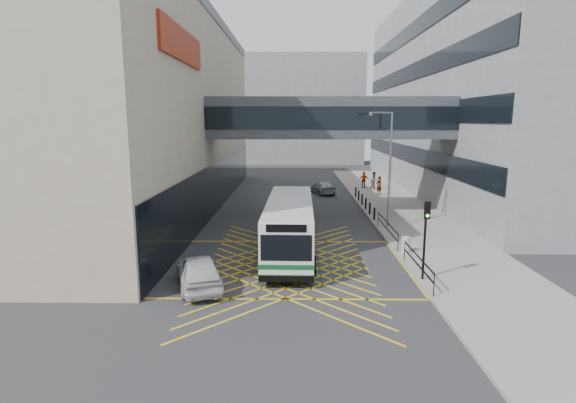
{
  "coord_description": "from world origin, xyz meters",
  "views": [
    {
      "loc": [
        0.33,
        -22.2,
        7.38
      ],
      "look_at": [
        0.0,
        4.0,
        2.6
      ],
      "focal_mm": 28.0,
      "sensor_mm": 36.0,
      "label": 1
    }
  ],
  "objects_px": {
    "pedestrian_a": "(379,186)",
    "pedestrian_c": "(364,180)",
    "car_white": "(199,271)",
    "car_dark": "(294,208)",
    "litter_bin": "(406,245)",
    "street_lamp": "(388,162)",
    "car_silver": "(322,187)",
    "traffic_light": "(426,229)",
    "bus": "(290,225)",
    "pedestrian_b": "(374,180)"
  },
  "relations": [
    {
      "from": "litter_bin",
      "to": "pedestrian_c",
      "type": "bearing_deg",
      "value": 86.74
    },
    {
      "from": "car_silver",
      "to": "street_lamp",
      "type": "distance_m",
      "value": 15.74
    },
    {
      "from": "car_silver",
      "to": "pedestrian_c",
      "type": "distance_m",
      "value": 5.46
    },
    {
      "from": "car_dark",
      "to": "bus",
      "type": "bearing_deg",
      "value": 86.53
    },
    {
      "from": "traffic_light",
      "to": "car_dark",
      "type": "bearing_deg",
      "value": 115.49
    },
    {
      "from": "pedestrian_b",
      "to": "bus",
      "type": "bearing_deg",
      "value": -141.55
    },
    {
      "from": "car_silver",
      "to": "traffic_light",
      "type": "xyz_separation_m",
      "value": [
        3.02,
        -25.31,
        1.89
      ]
    },
    {
      "from": "pedestrian_a",
      "to": "pedestrian_c",
      "type": "height_order",
      "value": "pedestrian_a"
    },
    {
      "from": "bus",
      "to": "street_lamp",
      "type": "xyz_separation_m",
      "value": [
        6.53,
        5.84,
        2.94
      ]
    },
    {
      "from": "litter_bin",
      "to": "pedestrian_a",
      "type": "relative_size",
      "value": 0.47
    },
    {
      "from": "street_lamp",
      "to": "bus",
      "type": "bearing_deg",
      "value": -154.5
    },
    {
      "from": "car_white",
      "to": "pedestrian_a",
      "type": "relative_size",
      "value": 2.63
    },
    {
      "from": "litter_bin",
      "to": "street_lamp",
      "type": "bearing_deg",
      "value": 88.91
    },
    {
      "from": "bus",
      "to": "street_lamp",
      "type": "relative_size",
      "value": 1.4
    },
    {
      "from": "pedestrian_a",
      "to": "street_lamp",
      "type": "bearing_deg",
      "value": 47.66
    },
    {
      "from": "car_dark",
      "to": "pedestrian_c",
      "type": "relative_size",
      "value": 2.82
    },
    {
      "from": "litter_bin",
      "to": "pedestrian_c",
      "type": "height_order",
      "value": "pedestrian_c"
    },
    {
      "from": "bus",
      "to": "litter_bin",
      "type": "height_order",
      "value": "bus"
    },
    {
      "from": "litter_bin",
      "to": "pedestrian_a",
      "type": "height_order",
      "value": "pedestrian_a"
    },
    {
      "from": "car_dark",
      "to": "pedestrian_a",
      "type": "bearing_deg",
      "value": -132.19
    },
    {
      "from": "pedestrian_b",
      "to": "car_dark",
      "type": "bearing_deg",
      "value": -152.72
    },
    {
      "from": "car_dark",
      "to": "pedestrian_c",
      "type": "bearing_deg",
      "value": -119.57
    },
    {
      "from": "litter_bin",
      "to": "pedestrian_a",
      "type": "bearing_deg",
      "value": 83.75
    },
    {
      "from": "traffic_light",
      "to": "car_silver",
      "type": "bearing_deg",
      "value": 99.55
    },
    {
      "from": "bus",
      "to": "car_silver",
      "type": "relative_size",
      "value": 2.6
    },
    {
      "from": "street_lamp",
      "to": "pedestrian_c",
      "type": "height_order",
      "value": "street_lamp"
    },
    {
      "from": "car_silver",
      "to": "litter_bin",
      "type": "bearing_deg",
      "value": 81.48
    },
    {
      "from": "pedestrian_b",
      "to": "traffic_light",
      "type": "bearing_deg",
      "value": -126.03
    },
    {
      "from": "traffic_light",
      "to": "litter_bin",
      "type": "bearing_deg",
      "value": 89.37
    },
    {
      "from": "car_white",
      "to": "street_lamp",
      "type": "height_order",
      "value": "street_lamp"
    },
    {
      "from": "street_lamp",
      "to": "pedestrian_a",
      "type": "bearing_deg",
      "value": 65.09
    },
    {
      "from": "litter_bin",
      "to": "car_dark",
      "type": "bearing_deg",
      "value": 122.49
    },
    {
      "from": "traffic_light",
      "to": "litter_bin",
      "type": "relative_size",
      "value": 4.27
    },
    {
      "from": "bus",
      "to": "pedestrian_a",
      "type": "distance_m",
      "value": 20.89
    },
    {
      "from": "pedestrian_a",
      "to": "pedestrian_c",
      "type": "distance_m",
      "value": 4.57
    },
    {
      "from": "pedestrian_b",
      "to": "pedestrian_c",
      "type": "distance_m",
      "value": 1.19
    },
    {
      "from": "street_lamp",
      "to": "traffic_light",
      "type": "bearing_deg",
      "value": -108.36
    },
    {
      "from": "car_silver",
      "to": "pedestrian_b",
      "type": "distance_m",
      "value": 6.05
    },
    {
      "from": "car_white",
      "to": "pedestrian_c",
      "type": "height_order",
      "value": "pedestrian_c"
    },
    {
      "from": "pedestrian_c",
      "to": "traffic_light",
      "type": "bearing_deg",
      "value": 111.95
    },
    {
      "from": "car_dark",
      "to": "pedestrian_c",
      "type": "xyz_separation_m",
      "value": [
        7.48,
        14.17,
        0.26
      ]
    },
    {
      "from": "pedestrian_a",
      "to": "pedestrian_b",
      "type": "height_order",
      "value": "pedestrian_a"
    },
    {
      "from": "bus",
      "to": "pedestrian_a",
      "type": "relative_size",
      "value": 5.98
    },
    {
      "from": "car_dark",
      "to": "pedestrian_b",
      "type": "bearing_deg",
      "value": -123.83
    },
    {
      "from": "car_white",
      "to": "car_dark",
      "type": "distance_m",
      "value": 15.24
    },
    {
      "from": "car_silver",
      "to": "traffic_light",
      "type": "height_order",
      "value": "traffic_light"
    },
    {
      "from": "litter_bin",
      "to": "pedestrian_b",
      "type": "height_order",
      "value": "pedestrian_b"
    },
    {
      "from": "car_dark",
      "to": "street_lamp",
      "type": "bearing_deg",
      "value": 148.63
    },
    {
      "from": "car_silver",
      "to": "traffic_light",
      "type": "bearing_deg",
      "value": 79.39
    },
    {
      "from": "litter_bin",
      "to": "car_silver",
      "type": "bearing_deg",
      "value": 98.91
    }
  ]
}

